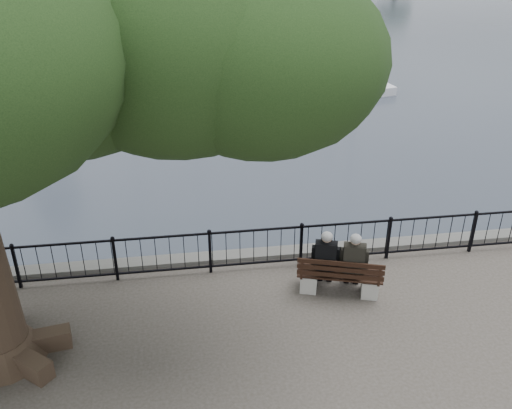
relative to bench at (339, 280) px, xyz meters
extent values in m
cube|color=#474643|center=(-1.57, 1.62, -0.82)|extent=(200.00, 0.40, 1.20)
cube|color=black|center=(-1.57, 1.12, 0.66)|extent=(22.00, 0.04, 0.04)
cube|color=black|center=(-1.57, 1.12, -0.17)|extent=(22.00, 0.04, 0.04)
cube|color=#97958F|center=(-0.59, 0.22, -0.12)|extent=(0.45, 0.51, 0.39)
cube|color=#97958F|center=(0.61, -0.15, -0.12)|extent=(0.45, 0.51, 0.39)
cube|color=black|center=(0.01, 0.04, 0.11)|extent=(1.79, 0.97, 0.04)
cube|color=black|center=(-0.07, -0.21, 0.40)|extent=(1.66, 0.55, 0.38)
cube|color=black|center=(-0.28, 0.14, 0.23)|extent=(0.42, 0.38, 0.23)
cube|color=black|center=(-0.31, 0.04, 0.59)|extent=(0.47, 0.35, 0.58)
sphere|color=tan|center=(-0.30, 0.07, 1.00)|extent=(0.22, 0.22, 0.22)
ellipsoid|color=gray|center=(-0.31, 0.05, 1.03)|extent=(0.23, 0.23, 0.20)
cube|color=black|center=(-0.20, 0.40, -0.10)|extent=(0.42, 0.49, 0.43)
cube|color=black|center=(0.25, -0.03, 0.23)|extent=(0.42, 0.38, 0.23)
cube|color=black|center=(0.22, -0.13, 0.59)|extent=(0.47, 0.35, 0.58)
sphere|color=tan|center=(0.23, -0.09, 1.00)|extent=(0.22, 0.22, 0.22)
ellipsoid|color=gray|center=(0.23, -0.12, 1.03)|extent=(0.23, 0.23, 0.20)
cube|color=black|center=(0.34, 0.24, -0.10)|extent=(0.42, 0.49, 0.43)
cone|color=black|center=(-6.41, -1.01, -0.09)|extent=(1.53, 1.53, 0.45)
ellipsoid|color=black|center=(-4.70, -0.65, 5.26)|extent=(4.68, 4.68, 3.65)
ellipsoid|color=black|center=(-2.99, -0.92, 5.08)|extent=(4.14, 4.14, 3.23)
ellipsoid|color=black|center=(-1.82, -1.28, 4.90)|extent=(3.60, 3.60, 2.81)
cube|color=silver|center=(-5.80, 23.33, -1.22)|extent=(3.07, 6.09, 0.65)
cube|color=silver|center=(-5.80, 23.33, -0.72)|extent=(1.77, 2.62, 0.49)
cube|color=silver|center=(6.12, 18.67, -1.22)|extent=(2.58, 5.57, 0.60)
cube|color=silver|center=(6.12, 18.67, -0.72)|extent=(1.53, 2.37, 0.45)
cube|color=silver|center=(7.62, 27.51, -1.22)|extent=(2.99, 4.73, 0.51)
cube|color=silver|center=(7.62, 27.51, -0.72)|extent=(1.60, 2.09, 0.38)
cube|color=silver|center=(-1.87, 31.92, -1.22)|extent=(3.72, 6.39, 0.69)
cube|color=silver|center=(-1.87, 31.92, -0.72)|extent=(2.04, 2.79, 0.51)
cube|color=silver|center=(7.20, 36.36, -1.22)|extent=(3.30, 5.55, 0.60)
cube|color=silver|center=(7.20, 36.36, -0.72)|extent=(1.80, 2.43, 0.45)
cube|color=silver|center=(-5.50, 34.74, -1.22)|extent=(2.29, 5.17, 0.56)
cube|color=silver|center=(-5.50, 34.74, -0.72)|extent=(1.38, 2.19, 0.42)
cube|color=silver|center=(-10.16, 22.02, -1.22)|extent=(1.91, 6.02, 0.66)
cube|color=silver|center=(-10.16, 22.02, -0.72)|extent=(1.32, 2.48, 0.50)
cube|color=silver|center=(-3.46, 35.70, -1.22)|extent=(1.75, 4.75, 0.52)
cube|color=silver|center=(-3.46, 35.70, -0.72)|extent=(1.13, 1.98, 0.39)
camera|label=1|loc=(-3.06, -9.28, 6.82)|focal=40.00mm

